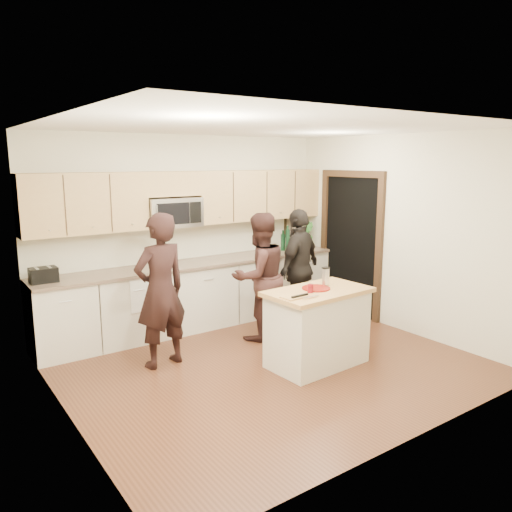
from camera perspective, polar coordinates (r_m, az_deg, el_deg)
floor at (r=5.99m, az=1.42°, el=-12.20°), size 4.50×4.50×0.00m
room_shell at (r=5.54m, az=1.50°, el=4.49°), size 4.52×4.02×2.71m
back_cabinetry at (r=7.19m, az=-6.64°, el=-4.32°), size 4.50×0.66×0.94m
upper_cabinetry at (r=7.10m, az=-7.21°, el=6.72°), size 4.50×0.33×0.75m
microwave at (r=6.93m, az=-9.54°, el=4.96°), size 0.76×0.41×0.40m
doorway at (r=7.76m, az=10.77°, el=1.87°), size 0.06×1.25×2.20m
framed_picture at (r=8.34m, az=4.10°, el=3.51°), size 0.30×0.03×0.38m
dish_towel at (r=6.55m, az=-13.23°, el=-3.07°), size 0.34×0.60×0.48m
island at (r=5.85m, az=7.02°, el=-8.07°), size 1.23×0.76×0.90m
red_plate at (r=5.76m, az=6.87°, el=-3.67°), size 0.32×0.32×0.02m
box_grater at (r=5.89m, az=7.96°, el=-2.23°), size 0.08×0.06×0.21m
drink_glass at (r=5.58m, az=6.23°, el=-3.70°), size 0.07×0.07×0.10m
cutting_board at (r=5.36m, az=4.20°, el=-4.72°), size 0.24×0.19×0.02m
tongs at (r=5.36m, az=5.03°, el=-4.54°), size 0.23×0.04×0.02m
knife at (r=5.36m, az=6.25°, el=-4.64°), size 0.23×0.03×0.01m
toaster at (r=6.35m, az=-23.12°, el=-2.00°), size 0.30×0.21×0.18m
bottle_cluster at (r=8.01m, az=4.38°, el=2.05°), size 0.63×0.30×0.41m
orchid at (r=8.23m, az=5.85°, el=2.45°), size 0.28×0.29×0.41m
woman_left at (r=5.78m, az=-10.86°, el=-3.92°), size 0.70×0.51×1.78m
woman_center at (r=6.56m, az=0.40°, el=-2.37°), size 0.83×0.65×1.69m
woman_right at (r=7.10m, az=4.96°, el=-1.38°), size 1.07×0.76×1.69m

